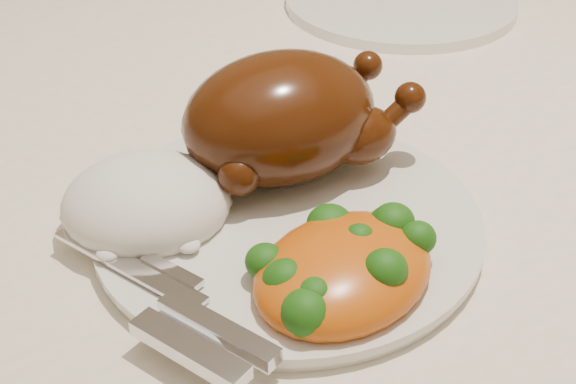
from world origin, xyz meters
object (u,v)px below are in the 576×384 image
dinner_plate (288,224)px  roast_chicken (286,117)px  dining_table (250,196)px  side_plate (400,1)px

dinner_plate → roast_chicken: roast_chicken is taller
dining_table → roast_chicken: bearing=-106.9°
dining_table → dinner_plate: size_ratio=6.39×
dining_table → roast_chicken: 0.20m
dinner_plate → roast_chicken: bearing=59.6°
dinner_plate → side_plate: bearing=41.2°
dinner_plate → roast_chicken: 0.08m
dinner_plate → roast_chicken: size_ratio=1.44×
side_plate → roast_chicken: 0.36m
side_plate → roast_chicken: (-0.28, -0.22, 0.05)m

